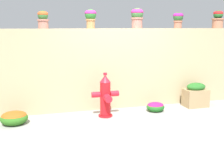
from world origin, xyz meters
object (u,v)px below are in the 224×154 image
planter_box (196,95)px  potted_plant_4 (178,18)px  potted_plant_3 (137,16)px  potted_plant_5 (218,19)px  potted_plant_1 (43,18)px  flower_bush_left (14,117)px  potted_plant_2 (91,16)px  fire_hydrant (105,97)px  flower_bush_right (155,106)px

planter_box → potted_plant_4: bearing=115.5°
potted_plant_3 → potted_plant_5: (2.04, -0.05, -0.03)m
potted_plant_1 → flower_bush_left: 2.02m
potted_plant_2 → potted_plant_4: bearing=-0.1°
potted_plant_3 → flower_bush_left: potted_plant_3 is taller
potted_plant_3 → potted_plant_5: size_ratio=1.05×
fire_hydrant → planter_box: 2.16m
potted_plant_1 → potted_plant_3: 2.04m
potted_plant_5 → flower_bush_right: 2.68m
potted_plant_5 → flower_bush_left: potted_plant_5 is taller
potted_plant_1 → potted_plant_4: 3.04m
potted_plant_2 → fire_hydrant: bearing=-77.1°
potted_plant_1 → potted_plant_5: size_ratio=0.85×
potted_plant_5 → potted_plant_2: bearing=179.3°
potted_plant_2 → flower_bush_left: 2.55m
potted_plant_4 → planter_box: bearing=-64.5°
flower_bush_left → flower_bush_right: bearing=0.8°
potted_plant_5 → planter_box: bearing=-148.8°
flower_bush_left → planter_box: planter_box is taller
potted_plant_3 → potted_plant_5: potted_plant_3 is taller
flower_bush_right → planter_box: (1.03, 0.10, 0.16)m
potted_plant_5 → flower_bush_right: size_ratio=1.09×
potted_plant_1 → potted_plant_5: (4.08, 0.02, 0.03)m
potted_plant_5 → potted_plant_1: bearing=-179.8°
potted_plant_3 → potted_plant_4: potted_plant_3 is taller
potted_plant_5 → fire_hydrant: potted_plant_5 is taller
potted_plant_3 → fire_hydrant: size_ratio=0.49×
potted_plant_4 → flower_bush_right: size_ratio=0.94×
fire_hydrant → flower_bush_left: (-1.76, 0.01, -0.28)m
potted_plant_4 → flower_bush_right: bearing=-142.0°
potted_plant_5 → fire_hydrant: (-2.95, -0.63, -1.57)m
potted_plant_1 → flower_bush_right: (2.26, -0.56, -1.86)m
fire_hydrant → flower_bush_right: (1.12, 0.05, -0.31)m
flower_bush_left → fire_hydrant: bearing=-0.5°
potted_plant_1 → potted_plant_3: bearing=1.9°
flower_bush_left → flower_bush_right: size_ratio=1.29×
potted_plant_4 → flower_bush_left: (-3.66, -0.65, -1.85)m
potted_plant_2 → flower_bush_left: potted_plant_2 is taller
potted_plant_5 → flower_bush_left: (-4.70, -0.62, -1.85)m
potted_plant_4 → flower_bush_left: bearing=-169.9°
flower_bush_right → planter_box: size_ratio=0.71×
potted_plant_1 → planter_box: size_ratio=0.65×
potted_plant_4 → flower_bush_right: (-0.78, -0.61, -1.88)m
potted_plant_2 → potted_plant_1: bearing=-176.9°
potted_plant_4 → planter_box: potted_plant_4 is taller
potted_plant_3 → flower_bush_right: (0.22, -0.63, -1.92)m
flower_bush_left → planter_box: size_ratio=0.92×
potted_plant_2 → flower_bush_right: size_ratio=1.04×
flower_bush_right → potted_plant_3: bearing=109.2°
potted_plant_4 → planter_box: 1.81m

